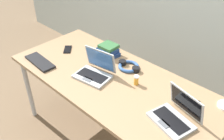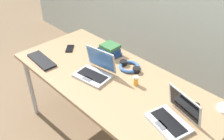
# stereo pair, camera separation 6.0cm
# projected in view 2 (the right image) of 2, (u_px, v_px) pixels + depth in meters

# --- Properties ---
(ground_plane) EXTENTS (12.00, 12.00, 0.00)m
(ground_plane) POSITION_uv_depth(u_px,v_px,m) (112.00, 139.00, 2.39)
(ground_plane) COLOR #7A6047
(desk) EXTENTS (1.80, 0.80, 0.74)m
(desk) POSITION_uv_depth(u_px,v_px,m) (112.00, 84.00, 2.00)
(desk) COLOR #9E7A56
(desk) RESTS_ON ground_plane
(laptop_near_mouse) EXTENTS (0.32, 0.29, 0.21)m
(laptop_near_mouse) POSITION_uv_depth(u_px,v_px,m) (173.00, 117.00, 1.56)
(laptop_near_mouse) COLOR #B7BABC
(laptop_near_mouse) RESTS_ON desk
(laptop_front_right) EXTENTS (0.32, 0.28, 0.21)m
(laptop_front_right) POSITION_uv_depth(u_px,v_px,m) (95.00, 71.00, 1.98)
(laptop_front_right) COLOR #B7BABC
(laptop_front_right) RESTS_ON desk
(external_keyboard) EXTENTS (0.34, 0.14, 0.02)m
(external_keyboard) POSITION_uv_depth(u_px,v_px,m) (42.00, 60.00, 2.17)
(external_keyboard) COLOR black
(external_keyboard) RESTS_ON desk
(computer_mouse) EXTENTS (0.08, 0.11, 0.03)m
(computer_mouse) POSITION_uv_depth(u_px,v_px,m) (194.00, 106.00, 1.68)
(computer_mouse) COLOR black
(computer_mouse) RESTS_ON desk
(cell_phone) EXTENTS (0.14, 0.14, 0.01)m
(cell_phone) POSITION_uv_depth(u_px,v_px,m) (70.00, 49.00, 2.36)
(cell_phone) COLOR black
(cell_phone) RESTS_ON desk
(headphones) EXTENTS (0.21, 0.18, 0.04)m
(headphones) POSITION_uv_depth(u_px,v_px,m) (130.00, 67.00, 2.08)
(headphones) COLOR #335999
(headphones) RESTS_ON desk
(pill_bottle) EXTENTS (0.04, 0.04, 0.08)m
(pill_bottle) POSITION_uv_depth(u_px,v_px,m) (136.00, 80.00, 1.88)
(pill_bottle) COLOR gold
(pill_bottle) RESTS_ON desk
(book_stack) EXTENTS (0.23, 0.18, 0.10)m
(book_stack) POSITION_uv_depth(u_px,v_px,m) (109.00, 50.00, 2.25)
(book_stack) COLOR navy
(book_stack) RESTS_ON desk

